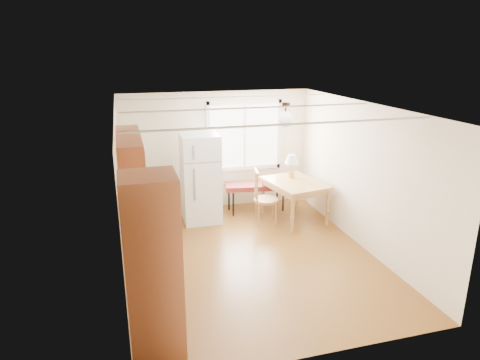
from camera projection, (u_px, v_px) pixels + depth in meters
name	position (u px, v px, depth m)	size (l,w,h in m)	color
room_shell	(251.00, 186.00, 6.79)	(4.60, 5.60, 2.62)	#583312
kitchen_run	(146.00, 238.00, 5.88)	(0.65, 3.40, 2.20)	brown
window_unit	(244.00, 136.00, 9.13)	(1.64, 0.05, 1.51)	white
pendant_light	(285.00, 118.00, 7.04)	(0.26, 0.26, 0.40)	black
refrigerator	(201.00, 178.00, 8.44)	(0.74, 0.76, 1.76)	white
bench	(256.00, 187.00, 9.04)	(1.37, 0.68, 0.60)	#5B1815
dining_table	(295.00, 186.00, 8.55)	(1.17, 1.43, 0.79)	#9E713C
chair	(261.00, 193.00, 8.32)	(0.50, 0.50, 1.10)	#9E713C
table_lamp	(292.00, 161.00, 8.68)	(0.28, 0.28, 0.48)	#BF8E3D
coffee_maker	(147.00, 241.00, 5.36)	(0.20, 0.25, 0.36)	black
kettle	(143.00, 235.00, 5.64)	(0.11, 0.11, 0.22)	red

